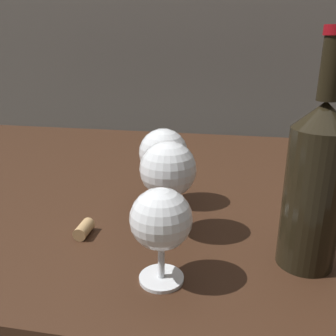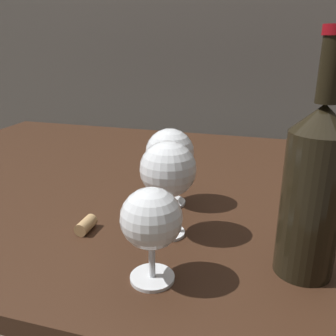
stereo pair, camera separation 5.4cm
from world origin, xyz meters
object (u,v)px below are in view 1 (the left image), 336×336
(wine_glass_merlot, at_px, (168,171))
(cork, at_px, (84,229))
(wine_glass_cabernet, at_px, (163,155))
(wine_glass_port, at_px, (161,221))
(wine_bottle, at_px, (315,183))

(wine_glass_merlot, xyz_separation_m, cork, (-0.14, -0.03, -0.10))
(wine_glass_cabernet, bearing_deg, wine_glass_merlot, -75.40)
(wine_glass_port, height_order, wine_glass_cabernet, wine_glass_cabernet)
(wine_glass_merlot, relative_size, wine_glass_cabernet, 1.06)
(cork, bearing_deg, wine_glass_port, -32.02)
(wine_bottle, bearing_deg, wine_glass_cabernet, 146.03)
(wine_glass_cabernet, bearing_deg, wine_bottle, -33.97)
(wine_glass_merlot, bearing_deg, wine_bottle, -12.19)
(wine_glass_merlot, distance_m, cork, 0.17)
(wine_glass_cabernet, bearing_deg, cork, -125.92)
(wine_glass_port, distance_m, wine_bottle, 0.21)
(wine_glass_cabernet, height_order, wine_bottle, wine_bottle)
(wine_glass_port, height_order, cork, wine_glass_port)
(cork, bearing_deg, wine_glass_cabernet, 54.08)
(wine_glass_port, bearing_deg, wine_glass_merlot, 96.24)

